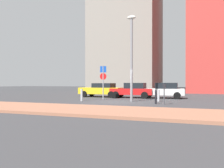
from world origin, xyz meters
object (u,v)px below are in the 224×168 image
parking_meter (164,91)px  parked_car_red (133,90)px  traffic_bollard_far (158,96)px  parking_sign_post (103,78)px  parked_car_yellow (102,90)px  street_lamp (132,51)px  parked_car_white (163,90)px  traffic_bollard_near (156,97)px  traffic_bollard_mid (82,95)px

parking_meter → parked_car_red: bearing=121.7°
traffic_bollard_far → parking_sign_post: bearing=173.8°
parking_sign_post → parked_car_yellow: bearing=114.9°
parked_car_yellow → parked_car_red: size_ratio=1.06×
street_lamp → parked_car_red: bearing=103.2°
parked_car_red → street_lamp: (1.00, -4.25, 3.25)m
parked_car_white → parking_meter: bearing=-82.3°
traffic_bollard_near → parked_car_yellow: bearing=138.5°
parking_sign_post → street_lamp: size_ratio=0.44×
parked_car_red → parked_car_white: bearing=5.6°
traffic_bollard_near → traffic_bollard_far: size_ratio=1.04×
parking_sign_post → traffic_bollard_mid: parking_sign_post is taller
parked_car_yellow → traffic_bollard_mid: 5.35m
parking_meter → traffic_bollard_mid: bearing=172.7°
street_lamp → traffic_bollard_mid: street_lamp is taller
parked_car_red → traffic_bollard_near: (3.13, -5.64, -0.27)m
parking_meter → parked_car_white: bearing=97.7°
traffic_bollard_near → parking_meter: bearing=-35.3°
parked_car_red → traffic_bollard_far: (3.01, -3.51, -0.29)m
parked_car_white → parking_meter: (0.86, -6.37, 0.15)m
parked_car_red → parked_car_white: size_ratio=1.01×
traffic_bollard_near → traffic_bollard_mid: traffic_bollard_mid is taller
parking_sign_post → traffic_bollard_near: size_ratio=3.10×
parked_car_white → traffic_bollard_far: bearing=-88.5°
parked_car_red → parked_car_white: parked_car_white is taller
parking_meter → street_lamp: size_ratio=0.21×
parked_car_red → parking_meter: size_ratio=2.94×
parked_car_red → parking_sign_post: size_ratio=1.40×
parked_car_white → parking_meter: 6.43m
parked_car_red → parking_sign_post: bearing=-123.0°
street_lamp → traffic_bollard_far: 4.14m
parked_car_yellow → traffic_bollard_mid: (0.47, -5.32, -0.26)m
parking_meter → traffic_bollard_near: (-0.63, 0.45, -0.44)m
parked_car_yellow → street_lamp: (4.35, -4.34, 3.25)m
street_lamp → traffic_bollard_mid: bearing=-165.8°
parked_car_yellow → traffic_bollard_near: 8.66m
traffic_bollard_mid → street_lamp: bearing=14.2°
parked_car_red → parked_car_yellow: bearing=178.4°
traffic_bollard_mid → traffic_bollard_far: bearing=16.3°
traffic_bollard_mid → traffic_bollard_far: traffic_bollard_mid is taller
traffic_bollard_near → traffic_bollard_mid: 6.03m
parked_car_red → traffic_bollard_near: bearing=-60.9°
parked_car_white → street_lamp: size_ratio=0.61×
parking_meter → traffic_bollard_far: parking_meter is taller
parked_car_yellow → traffic_bollard_far: bearing=-29.5°
parked_car_yellow → parking_sign_post: size_ratio=1.48×
traffic_bollard_near → traffic_bollard_far: traffic_bollard_near is taller
parked_car_red → traffic_bollard_far: parked_car_red is taller
parked_car_yellow → street_lamp: size_ratio=0.65×
parked_car_white → traffic_bollard_mid: 8.00m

